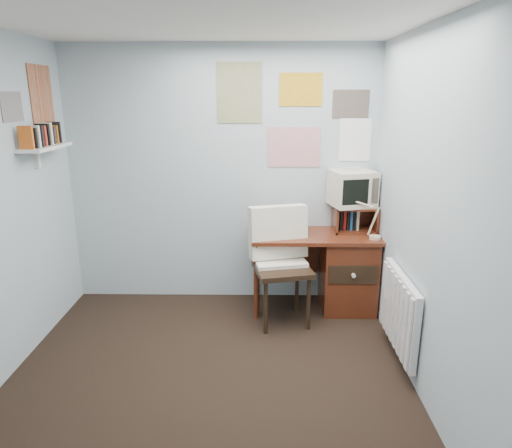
{
  "coord_description": "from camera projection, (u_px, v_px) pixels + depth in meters",
  "views": [
    {
      "loc": [
        0.39,
        -2.67,
        2.05
      ],
      "look_at": [
        0.34,
        0.94,
        1.01
      ],
      "focal_mm": 32.0,
      "sensor_mm": 36.0,
      "label": 1
    }
  ],
  "objects": [
    {
      "name": "desk",
      "position": [
        342.0,
        269.0,
        4.43
      ],
      "size": [
        1.2,
        0.55,
        0.76
      ],
      "color": "#5E2715",
      "rests_on": "ground"
    },
    {
      "name": "desk_lamp",
      "position": [
        376.0,
        219.0,
        4.14
      ],
      "size": [
        0.3,
        0.27,
        0.38
      ],
      "primitive_type": "cube",
      "rotation": [
        0.0,
        0.0,
        0.17
      ],
      "color": "#B80C12",
      "rests_on": "desk"
    },
    {
      "name": "right_wall",
      "position": [
        444.0,
        230.0,
        2.77
      ],
      "size": [
        0.02,
        3.5,
        2.5
      ],
      "primitive_type": "cube",
      "color": "#A6B6BE",
      "rests_on": "ground"
    },
    {
      "name": "book_row",
      "position": [
        289.0,
        218.0,
        4.48
      ],
      "size": [
        0.6,
        0.14,
        0.22
      ],
      "primitive_type": "cube",
      "color": "#5E2715",
      "rests_on": "desk"
    },
    {
      "name": "wall_shelf",
      "position": [
        45.0,
        147.0,
        3.76
      ],
      "size": [
        0.2,
        0.62,
        0.24
      ],
      "primitive_type": "cube",
      "color": "white",
      "rests_on": "left_wall"
    },
    {
      "name": "ground",
      "position": [
        204.0,
        403.0,
        3.13
      ],
      "size": [
        3.5,
        3.5,
        0.0
      ],
      "primitive_type": "plane",
      "color": "black",
      "rests_on": "ground"
    },
    {
      "name": "desk_chair",
      "position": [
        283.0,
        270.0,
        4.11
      ],
      "size": [
        0.62,
        0.6,
        1.03
      ],
      "primitive_type": "cube",
      "rotation": [
        0.0,
        0.0,
        0.21
      ],
      "color": "black",
      "rests_on": "ground"
    },
    {
      "name": "back_wall",
      "position": [
        222.0,
        178.0,
        4.47
      ],
      "size": [
        3.0,
        0.02,
        2.5
      ],
      "primitive_type": "cube",
      "color": "#A6B6BE",
      "rests_on": "ground"
    },
    {
      "name": "radiator",
      "position": [
        399.0,
        312.0,
        3.53
      ],
      "size": [
        0.09,
        0.8,
        0.6
      ],
      "primitive_type": "cube",
      "color": "white",
      "rests_on": "right_wall"
    },
    {
      "name": "ceiling",
      "position": [
        190.0,
        5.0,
        2.44
      ],
      "size": [
        3.0,
        3.5,
        0.02
      ],
      "primitive_type": "cube",
      "color": "white",
      "rests_on": "back_wall"
    },
    {
      "name": "tv_riser",
      "position": [
        355.0,
        218.0,
        4.4
      ],
      "size": [
        0.4,
        0.3,
        0.25
      ],
      "primitive_type": "cube",
      "color": "#5E2715",
      "rests_on": "desk"
    },
    {
      "name": "posters_left",
      "position": [
        27.0,
        99.0,
        3.65
      ],
      "size": [
        0.01,
        0.7,
        0.6
      ],
      "primitive_type": "cube",
      "color": "white",
      "rests_on": "left_wall"
    },
    {
      "name": "posters_back",
      "position": [
        295.0,
        115.0,
        4.29
      ],
      "size": [
        1.2,
        0.01,
        0.9
      ],
      "primitive_type": "cube",
      "color": "white",
      "rests_on": "back_wall"
    },
    {
      "name": "crt_tv",
      "position": [
        352.0,
        187.0,
        4.33
      ],
      "size": [
        0.46,
        0.44,
        0.37
      ],
      "primitive_type": "cube",
      "rotation": [
        0.0,
        0.0,
        0.24
      ],
      "color": "beige",
      "rests_on": "tv_riser"
    }
  ]
}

